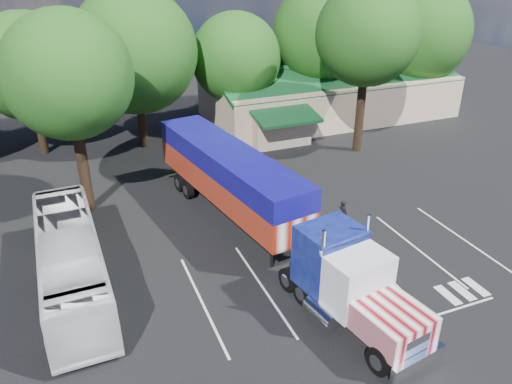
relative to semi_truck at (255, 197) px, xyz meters
name	(u,v)px	position (x,y,z in m)	size (l,w,h in m)	color
ground	(273,221)	(1.77, 1.33, -2.72)	(120.00, 120.00, 0.00)	black
event_hall	(327,94)	(15.51, 19.14, -0.51)	(24.20, 14.12, 5.55)	#BFA98E
tree_row_b	(28,67)	(-11.23, 19.13, 4.41)	(8.40, 8.40, 11.35)	black
tree_row_c	(134,51)	(-3.23, 17.53, 5.32)	(10.00, 10.00, 13.05)	black
tree_row_d	(236,58)	(5.77, 18.83, 3.86)	(8.00, 8.00, 10.60)	black
tree_row_e	(323,34)	(14.77, 19.33, 5.36)	(9.60, 9.60, 12.90)	black
tree_row_f	(417,32)	(24.77, 18.13, 5.07)	(10.40, 10.40, 13.00)	black
tree_near_left	(68,76)	(-8.73, 7.33, 6.09)	(7.60, 7.60, 12.65)	black
tree_near_right	(368,35)	(13.27, 9.83, 6.74)	(8.00, 8.00, 13.50)	black
semi_truck	(255,197)	(0.00, 0.00, 0.00)	(6.59, 23.12, 4.81)	black
woman	(343,213)	(5.50, -0.81, -1.82)	(0.66, 0.43, 1.80)	black
bicycle	(292,204)	(3.57, 2.33, -2.30)	(0.57, 1.62, 0.85)	black
tour_bus	(71,261)	(-10.23, -1.16, -1.03)	(2.84, 12.12, 3.38)	silver
silver_sedan	(261,132)	(6.77, 15.33, -2.04)	(1.44, 4.13, 1.36)	#A8ACB0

